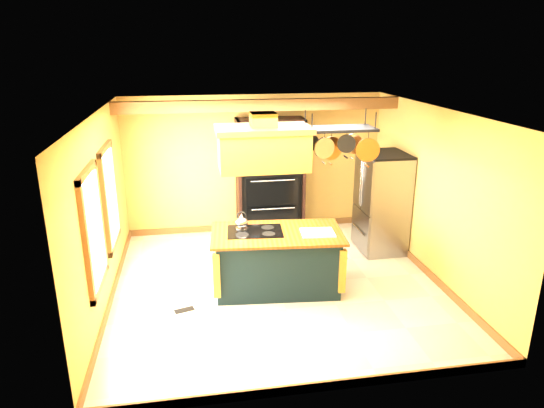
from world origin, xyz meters
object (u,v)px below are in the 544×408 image
object	(u,v)px
refrigerator	(381,205)
kitchen_island	(277,260)
pot_rack	(340,137)
range_hood	(263,146)
hutch	(270,190)

from	to	relation	value
refrigerator	kitchen_island	bearing A→B (deg)	-151.12
kitchen_island	pot_rack	distance (m)	2.07
range_hood	refrigerator	size ratio (longest dim) A/B	0.76
range_hood	hutch	size ratio (longest dim) A/B	0.58
range_hood	refrigerator	bearing A→B (deg)	26.78
range_hood	refrigerator	world-z (taller)	range_hood
kitchen_island	refrigerator	distance (m)	2.45
range_hood	hutch	bearing A→B (deg)	78.42
range_hood	refrigerator	xyz separation A→B (m)	(2.32, 1.17, -1.38)
range_hood	pot_rack	size ratio (longest dim) A/B	1.19
kitchen_island	range_hood	xyz separation A→B (m)	(-0.20, -0.00, 1.76)
range_hood	hutch	distance (m)	2.73
pot_rack	hutch	bearing A→B (deg)	105.31
kitchen_island	hutch	xyz separation A→B (m)	(0.28, 2.33, 0.41)
pot_rack	refrigerator	size ratio (longest dim) A/B	0.63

